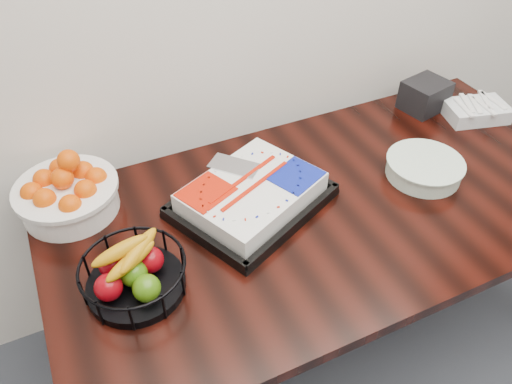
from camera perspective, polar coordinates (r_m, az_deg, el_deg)
name	(u,v)px	position (r m, az deg, el deg)	size (l,w,h in m)	color
table	(333,219)	(1.65, 8.79, -3.12)	(1.80, 0.90, 0.75)	black
cake_tray	(252,195)	(1.53, -0.48, -0.38)	(0.55, 0.50, 0.09)	black
tangerine_bowl	(66,188)	(1.59, -20.92, 0.38)	(0.31, 0.31, 0.20)	white
fruit_basket	(134,273)	(1.33, -13.81, -9.00)	(0.27, 0.27, 0.15)	black
plate_stack	(424,168)	(1.74, 18.65, 2.61)	(0.25, 0.25, 0.06)	white
fork_bag	(476,110)	(2.11, 23.85, 8.52)	(0.26, 0.20, 0.06)	silver
napkin_box	(425,95)	(2.09, 18.73, 10.42)	(0.16, 0.14, 0.11)	black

